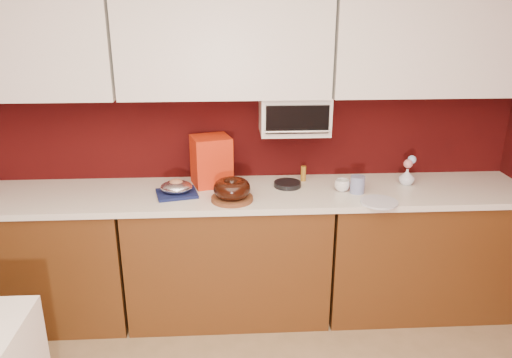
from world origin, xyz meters
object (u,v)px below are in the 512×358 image
object	(u,v)px
foil_ham_nest	(176,187)
pandoro_box	(211,161)
blue_jar	(357,184)
flower_vase	(407,176)
toaster_oven	(294,114)
bundt_cake	(232,189)
coffee_mug	(342,184)

from	to	relation	value
foil_ham_nest	pandoro_box	bearing A→B (deg)	40.91
blue_jar	flower_vase	bearing A→B (deg)	19.83
toaster_oven	flower_vase	size ratio (longest dim) A/B	3.63
bundt_cake	pandoro_box	bearing A→B (deg)	113.48
foil_ham_nest	pandoro_box	size ratio (longest dim) A/B	0.61
bundt_cake	foil_ham_nest	distance (m)	0.37
flower_vase	toaster_oven	bearing A→B (deg)	173.01
flower_vase	foil_ham_nest	bearing A→B (deg)	-175.90
bundt_cake	blue_jar	xyz separation A→B (m)	(0.81, 0.09, -0.02)
blue_jar	foil_ham_nest	bearing A→B (deg)	178.84
bundt_cake	flower_vase	size ratio (longest dim) A/B	1.87
bundt_cake	blue_jar	world-z (taller)	bundt_cake
pandoro_box	coffee_mug	xyz separation A→B (m)	(0.86, -0.18, -0.12)
pandoro_box	flower_vase	bearing A→B (deg)	-19.67
pandoro_box	coffee_mug	world-z (taller)	pandoro_box
toaster_oven	flower_vase	distance (m)	0.88
bundt_cake	flower_vase	distance (m)	1.21
toaster_oven	foil_ham_nest	xyz separation A→B (m)	(-0.77, -0.20, -0.42)
pandoro_box	coffee_mug	distance (m)	0.88
foil_ham_nest	flower_vase	distance (m)	1.55
bundt_cake	coffee_mug	size ratio (longest dim) A/B	2.45
toaster_oven	coffee_mug	size ratio (longest dim) A/B	4.73
flower_vase	pandoro_box	bearing A→B (deg)	176.49
foil_ham_nest	flower_vase	xyz separation A→B (m)	(1.54, 0.11, 0.01)
foil_ham_nest	coffee_mug	bearing A→B (deg)	0.58
toaster_oven	foil_ham_nest	world-z (taller)	toaster_oven
bundt_cake	pandoro_box	distance (m)	0.35
toaster_oven	blue_jar	distance (m)	0.62
pandoro_box	blue_jar	size ratio (longest dim) A/B	2.98
bundt_cake	coffee_mug	distance (m)	0.73
bundt_cake	foil_ham_nest	world-z (taller)	bundt_cake
foil_ham_nest	coffee_mug	distance (m)	1.08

